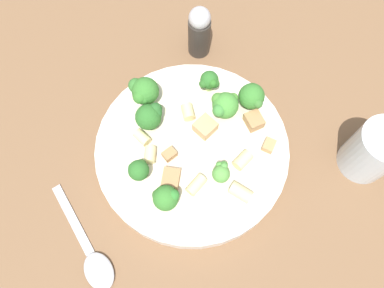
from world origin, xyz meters
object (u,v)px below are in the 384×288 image
broccoli_floret_2 (223,171)px  rigatoni_4 (142,137)px  rigatoni_1 (243,160)px  rigatoni_2 (241,192)px  spoon (92,257)px  broccoli_floret_7 (210,81)px  chicken_chunk_2 (269,145)px  broccoli_floret_1 (225,105)px  rigatoni_5 (188,112)px  chicken_chunk_0 (170,154)px  broccoli_floret_0 (166,198)px  chicken_chunk_4 (171,178)px  drinking_glass (371,153)px  broccoli_floret_3 (150,116)px  pepper_shaker (199,31)px  broccoli_floret_5 (139,170)px  chicken_chunk_3 (205,127)px  broccoli_floret_6 (144,91)px  broccoli_floret_4 (252,96)px  pasta_bowl (192,150)px  chicken_chunk_1 (254,121)px

broccoli_floret_2 → rigatoni_4: broccoli_floret_2 is taller
rigatoni_1 → rigatoni_2: bearing=-134.6°
broccoli_floret_2 → spoon: bearing=172.2°
broccoli_floret_7 → chicken_chunk_2: size_ratio=1.94×
broccoli_floret_1 → rigatoni_5: bearing=145.0°
rigatoni_2 → chicken_chunk_0: bearing=111.7°
broccoli_floret_0 → chicken_chunk_4: (0.02, 0.02, -0.02)m
chicken_chunk_4 → drinking_glass: (0.24, -0.14, -0.00)m
broccoli_floret_3 → pepper_shaker: 0.16m
broccoli_floret_2 → rigatoni_4: size_ratio=1.55×
broccoli_floret_7 → broccoli_floret_5: bearing=-163.8°
chicken_chunk_3 → drinking_glass: 0.23m
broccoli_floret_6 → spoon: (-0.19, -0.13, -0.05)m
rigatoni_4 → chicken_chunk_2: bearing=-42.2°
spoon → broccoli_floret_4: bearing=5.9°
pasta_bowl → broccoli_floret_6: size_ratio=5.71×
broccoli_floret_0 → chicken_chunk_4: 0.03m
broccoli_floret_4 → broccoli_floret_6: broccoli_floret_6 is taller
pasta_bowl → drinking_glass: drinking_glass is taller
broccoli_floret_2 → broccoli_floret_6: bearing=94.4°
pasta_bowl → broccoli_floret_7: bearing=36.1°
broccoli_floret_5 → broccoli_floret_7: size_ratio=1.06×
pasta_bowl → broccoli_floret_1: bearing=10.9°
pasta_bowl → rigatoni_4: 0.07m
broccoli_floret_3 → broccoli_floret_6: size_ratio=0.87×
chicken_chunk_4 → pasta_bowl: bearing=21.4°
broccoli_floret_5 → broccoli_floret_6: 0.11m
broccoli_floret_2 → rigatoni_1: bearing=-3.0°
rigatoni_5 → chicken_chunk_0: (-0.06, -0.03, -0.00)m
broccoli_floret_0 → rigatoni_1: size_ratio=1.49×
broccoli_floret_0 → chicken_chunk_2: (0.16, -0.03, -0.02)m
rigatoni_2 → rigatoni_5: (0.02, 0.14, -0.00)m
chicken_chunk_1 → pepper_shaker: 0.17m
broccoli_floret_1 → rigatoni_4: 0.12m
broccoli_floret_7 → rigatoni_2: (-0.07, -0.15, -0.01)m
broccoli_floret_2 → broccoli_floret_3: 0.13m
pepper_shaker → spoon: (-0.32, -0.17, -0.04)m
rigatoni_1 → chicken_chunk_1: bearing=33.7°
pasta_bowl → broccoli_floret_4: 0.11m
pasta_bowl → broccoli_floret_6: bearing=94.7°
chicken_chunk_1 → rigatoni_4: bearing=150.7°
broccoli_floret_5 → spoon: broccoli_floret_5 is taller
broccoli_floret_5 → broccoli_floret_6: size_ratio=0.80×
rigatoni_2 → chicken_chunk_2: 0.08m
pasta_bowl → chicken_chunk_0: (-0.03, 0.01, 0.02)m
broccoli_floret_1 → chicken_chunk_2: 0.08m
pasta_bowl → broccoli_floret_1: broccoli_floret_1 is taller
broccoli_floret_3 → chicken_chunk_0: bearing=-99.7°
chicken_chunk_1 → pepper_shaker: (0.03, 0.16, 0.01)m
broccoli_floret_6 → chicken_chunk_3: 0.10m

